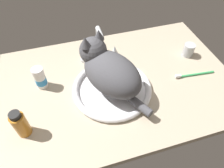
% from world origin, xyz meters
% --- Properties ---
extents(countertop, '(1.04, 0.69, 0.03)m').
position_xyz_m(countertop, '(0.00, 0.00, 0.01)').
color(countertop, '#B7A88E').
rests_on(countertop, ground).
extents(sink_basin, '(0.34, 0.34, 0.03)m').
position_xyz_m(sink_basin, '(-0.04, -0.04, 0.04)').
color(sink_basin, white).
rests_on(sink_basin, countertop).
extents(faucet, '(0.19, 0.09, 0.18)m').
position_xyz_m(faucet, '(-0.04, 0.17, 0.10)').
color(faucet, silver).
rests_on(faucet, countertop).
extents(cat, '(0.28, 0.35, 0.21)m').
position_xyz_m(cat, '(-0.05, -0.02, 0.14)').
color(cat, '#4C4C51').
rests_on(cat, sink_basin).
extents(amber_bottle, '(0.05, 0.05, 0.12)m').
position_xyz_m(amber_bottle, '(-0.41, -0.14, 0.09)').
color(amber_bottle, '#C67A23').
rests_on(amber_bottle, countertop).
extents(metal_jar, '(0.05, 0.05, 0.06)m').
position_xyz_m(metal_jar, '(0.39, 0.07, 0.06)').
color(metal_jar, '#B2B5BA').
rests_on(metal_jar, countertop).
extents(pill_bottle, '(0.05, 0.05, 0.10)m').
position_xyz_m(pill_bottle, '(-0.33, 0.07, 0.08)').
color(pill_bottle, white).
rests_on(pill_bottle, countertop).
extents(toothbrush, '(0.19, 0.03, 0.02)m').
position_xyz_m(toothbrush, '(0.34, -0.07, 0.04)').
color(toothbrush, '#3FB266').
rests_on(toothbrush, countertop).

